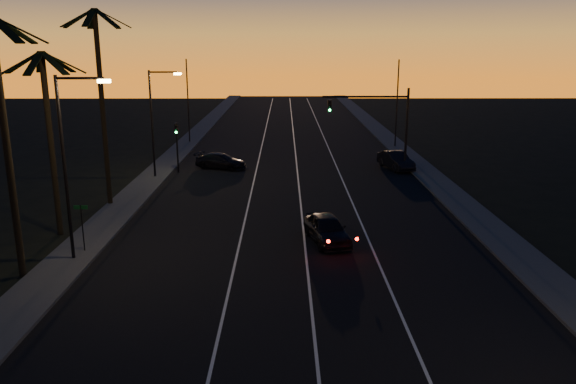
{
  "coord_description": "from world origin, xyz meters",
  "views": [
    {
      "loc": [
        -0.57,
        -6.03,
        10.23
      ],
      "look_at": [
        -0.41,
        21.3,
        3.15
      ],
      "focal_mm": 35.0,
      "sensor_mm": 36.0,
      "label": 1
    }
  ],
  "objects_px": {
    "right_car": "(396,160)",
    "cross_car": "(221,161)",
    "signal_mast": "(379,115)",
    "lead_car": "(327,229)"
  },
  "relations": [
    {
      "from": "signal_mast",
      "to": "right_car",
      "type": "distance_m",
      "value": 4.62
    },
    {
      "from": "lead_car",
      "to": "cross_car",
      "type": "height_order",
      "value": "lead_car"
    },
    {
      "from": "lead_car",
      "to": "right_car",
      "type": "relative_size",
      "value": 1.06
    },
    {
      "from": "lead_car",
      "to": "cross_car",
      "type": "bearing_deg",
      "value": 112.35
    },
    {
      "from": "right_car",
      "to": "cross_car",
      "type": "relative_size",
      "value": 0.99
    },
    {
      "from": "signal_mast",
      "to": "cross_car",
      "type": "bearing_deg",
      "value": 173.12
    },
    {
      "from": "signal_mast",
      "to": "right_car",
      "type": "relative_size",
      "value": 1.48
    },
    {
      "from": "signal_mast",
      "to": "lead_car",
      "type": "relative_size",
      "value": 1.39
    },
    {
      "from": "signal_mast",
      "to": "lead_car",
      "type": "bearing_deg",
      "value": -107.4
    },
    {
      "from": "lead_car",
      "to": "right_car",
      "type": "distance_m",
      "value": 20.03
    }
  ]
}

